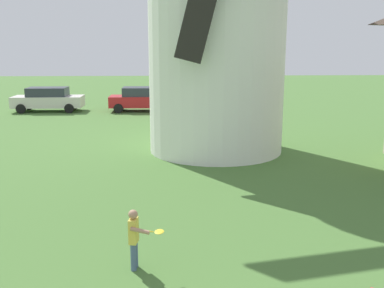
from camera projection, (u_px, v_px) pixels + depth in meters
player_far at (135, 236)px, 8.50m from camera, size 0.70×0.58×1.21m
parked_car_cream at (48, 99)px, 28.89m from camera, size 4.45×1.90×1.56m
parked_car_red at (140, 99)px, 29.02m from camera, size 3.93×1.89×1.56m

